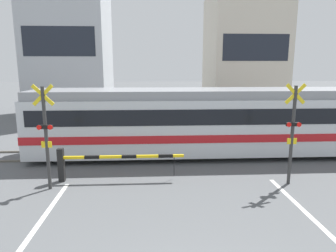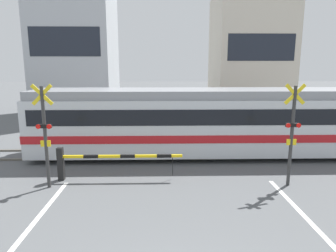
# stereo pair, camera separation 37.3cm
# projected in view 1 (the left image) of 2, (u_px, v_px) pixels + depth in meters

# --- Properties ---
(rail_track_near) EXTENTS (50.00, 0.10, 0.08)m
(rail_track_near) POSITION_uv_depth(u_px,v_px,m) (167.00, 158.00, 12.94)
(rail_track_near) COLOR #5B564C
(rail_track_near) RESTS_ON ground_plane
(rail_track_far) EXTENTS (50.00, 0.10, 0.08)m
(rail_track_far) POSITION_uv_depth(u_px,v_px,m) (166.00, 150.00, 14.35)
(rail_track_far) COLOR #5B564C
(rail_track_far) RESTS_ON ground_plane
(commuter_train) EXTENTS (14.80, 2.97, 2.97)m
(commuter_train) POSITION_uv_depth(u_px,v_px,m) (200.00, 120.00, 13.42)
(commuter_train) COLOR silver
(commuter_train) RESTS_ON ground_plane
(crossing_barrier_near) EXTENTS (4.37, 0.20, 1.18)m
(crossing_barrier_near) POSITION_uv_depth(u_px,v_px,m) (95.00, 161.00, 10.41)
(crossing_barrier_near) COLOR black
(crossing_barrier_near) RESTS_ON ground_plane
(crossing_barrier_far) EXTENTS (4.37, 0.20, 1.18)m
(crossing_barrier_far) POSITION_uv_depth(u_px,v_px,m) (211.00, 126.00, 16.61)
(crossing_barrier_far) COLOR black
(crossing_barrier_far) RESTS_ON ground_plane
(crossing_signal_left) EXTENTS (0.68, 0.15, 3.42)m
(crossing_signal_left) POSITION_uv_depth(u_px,v_px,m) (46.00, 133.00, 9.46)
(crossing_signal_left) COLOR #333333
(crossing_signal_left) RESTS_ON ground_plane
(crossing_signal_right) EXTENTS (0.68, 0.15, 3.42)m
(crossing_signal_right) POSITION_uv_depth(u_px,v_px,m) (293.00, 130.00, 9.90)
(crossing_signal_right) COLOR #333333
(crossing_signal_right) RESTS_ON ground_plane
(pedestrian) EXTENTS (0.38, 0.22, 1.61)m
(pedestrian) POSITION_uv_depth(u_px,v_px,m) (142.00, 112.00, 20.13)
(pedestrian) COLOR #33384C
(pedestrian) RESTS_ON ground_plane
(building_left_of_street) EXTENTS (6.08, 5.95, 10.41)m
(building_left_of_street) POSITION_uv_depth(u_px,v_px,m) (70.00, 51.00, 24.28)
(building_left_of_street) COLOR #B2B7BC
(building_left_of_street) RESTS_ON ground_plane
(building_right_of_street) EXTENTS (5.92, 5.95, 9.72)m
(building_right_of_street) POSITION_uv_depth(u_px,v_px,m) (243.00, 56.00, 25.12)
(building_right_of_street) COLOR beige
(building_right_of_street) RESTS_ON ground_plane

